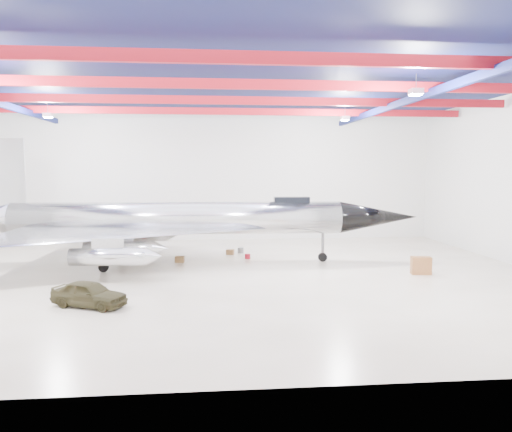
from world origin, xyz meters
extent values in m
plane|color=#BAAC94|center=(0.00, 0.00, 0.00)|extent=(40.00, 40.00, 0.00)
plane|color=silver|center=(0.00, 15.00, 5.50)|extent=(40.00, 0.00, 40.00)
plane|color=#0A0F38|center=(0.00, 0.00, 11.00)|extent=(40.00, 40.00, 0.00)
cube|color=maroon|center=(0.00, -9.00, 10.40)|extent=(39.50, 0.25, 0.50)
cube|color=maroon|center=(0.00, -3.00, 10.40)|extent=(39.50, 0.25, 0.50)
cube|color=maroon|center=(0.00, 3.00, 10.40)|extent=(39.50, 0.25, 0.50)
cube|color=maroon|center=(0.00, 9.00, 10.40)|extent=(39.50, 0.25, 0.50)
cube|color=#0D154F|center=(12.00, 0.00, 10.10)|extent=(0.25, 29.50, 0.40)
cube|color=silver|center=(10.00, -6.00, 9.70)|extent=(0.55, 0.55, 0.25)
cube|color=silver|center=(-10.00, 6.00, 9.70)|extent=(0.55, 0.55, 0.25)
cube|color=silver|center=(10.00, 6.00, 9.70)|extent=(0.55, 0.55, 0.25)
cylinder|color=silver|center=(-1.48, 4.25, 2.97)|extent=(21.25, 2.94, 2.12)
cone|color=black|center=(11.76, 3.74, 2.97)|extent=(5.38, 2.32, 2.12)
cube|color=silver|center=(-12.59, 4.68, 5.72)|extent=(2.97, 0.24, 4.77)
cube|color=black|center=(5.93, 3.96, 4.08)|extent=(2.36, 0.94, 0.53)
cylinder|color=silver|center=(-4.88, -1.45, 1.48)|extent=(4.06, 1.11, 0.95)
cylinder|color=silver|center=(-4.78, 1.19, 1.48)|extent=(4.06, 1.11, 0.95)
cylinder|color=silver|center=(-4.53, 7.55, 1.48)|extent=(4.06, 1.11, 0.95)
cylinder|color=silver|center=(-4.43, 10.19, 1.48)|extent=(4.06, 1.11, 0.95)
cylinder|color=#59595B|center=(8.05, 3.88, 0.95)|extent=(0.19, 0.19, 1.91)
cylinder|color=black|center=(8.05, 3.88, 0.30)|extent=(0.60, 0.26, 0.59)
cylinder|color=#59595B|center=(-5.81, 1.76, 0.95)|extent=(0.19, 0.19, 1.91)
cylinder|color=black|center=(-5.81, 1.76, 0.30)|extent=(0.60, 0.26, 0.59)
cylinder|color=#59595B|center=(-5.61, 7.06, 0.95)|extent=(0.19, 0.19, 1.91)
cylinder|color=black|center=(-5.61, 7.06, 0.30)|extent=(0.60, 0.26, 0.59)
imported|color=#34301A|center=(-4.87, -5.90, 0.59)|extent=(3.74, 2.69, 1.18)
cube|color=brown|center=(12.89, -0.63, 0.52)|extent=(1.21, 0.74, 1.04)
cube|color=maroon|center=(-3.92, 6.68, 0.15)|extent=(0.49, 0.43, 0.30)
cube|color=olive|center=(2.02, 7.20, 0.18)|extent=(0.62, 0.56, 0.36)
cube|color=#59595B|center=(-6.90, 6.00, 0.14)|extent=(0.47, 0.42, 0.27)
cylinder|color=maroon|center=(3.13, 5.34, 0.17)|extent=(0.45, 0.45, 0.34)
cube|color=olive|center=(-1.45, 4.48, 0.20)|extent=(0.64, 0.54, 0.40)
cylinder|color=#59595B|center=(2.81, 7.76, 0.20)|extent=(0.56, 0.56, 0.40)
camera|label=1|loc=(0.53, -28.43, 6.19)|focal=35.00mm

